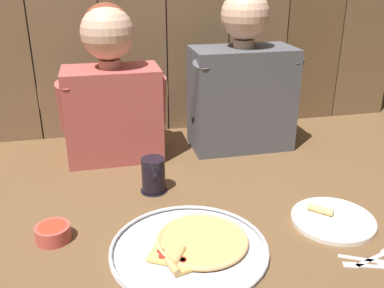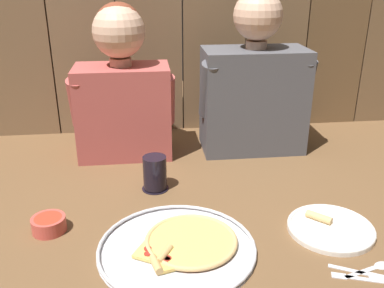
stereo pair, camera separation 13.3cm
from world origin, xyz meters
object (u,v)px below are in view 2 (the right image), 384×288
pizza_tray (181,246)px  dipping_bowl (49,223)px  drinking_glass (155,173)px  diner_right (254,81)px  diner_left (122,87)px  dinner_plate (330,228)px

pizza_tray → dipping_bowl: size_ratio=4.38×
dipping_bowl → drinking_glass: bearing=34.9°
diner_right → pizza_tray: bearing=-118.2°
dipping_bowl → diner_right: bearing=36.4°
drinking_glass → diner_left: diner_left is taller
drinking_glass → diner_right: diner_right is taller
dinner_plate → dipping_bowl: bearing=173.5°
pizza_tray → dinner_plate: size_ratio=1.73×
drinking_glass → diner_right: bearing=37.5°
pizza_tray → dinner_plate: (0.43, 0.04, -0.00)m
pizza_tray → dipping_bowl: dipping_bowl is taller
pizza_tray → diner_right: 0.78m
dipping_bowl → diner_right: size_ratio=0.15×
diner_left → diner_right: bearing=-0.1°
pizza_tray → diner_left: diner_left is taller
diner_right → dinner_plate: bearing=-82.6°
diner_right → dipping_bowl: bearing=-143.6°
drinking_glass → diner_right: 0.55m
dinner_plate → drinking_glass: bearing=147.8°
diner_left → diner_right: diner_right is taller
diner_left → diner_right: size_ratio=0.93×
drinking_glass → pizza_tray: bearing=-80.7°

